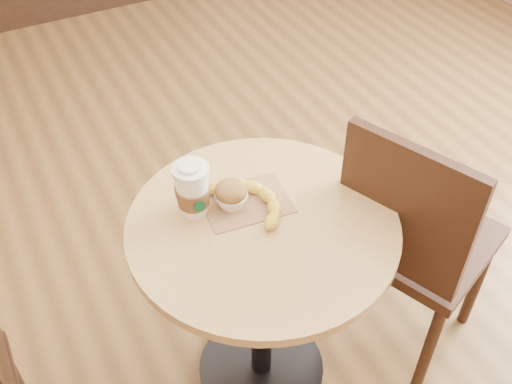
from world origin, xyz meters
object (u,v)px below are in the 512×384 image
coffee_cup (193,191)px  banana (250,202)px  muffin (231,194)px  chair_right (412,239)px  cafe_table (262,270)px

coffee_cup → banana: 0.17m
coffee_cup → muffin: 0.11m
chair_right → banana: size_ratio=3.81×
cafe_table → chair_right: 0.49m
chair_right → cafe_table: bearing=56.1°
chair_right → muffin: size_ratio=10.45×
cafe_table → muffin: muffin is taller
muffin → banana: 0.06m
cafe_table → chair_right: size_ratio=0.77×
cafe_table → chair_right: chair_right is taller
coffee_cup → muffin: coffee_cup is taller
cafe_table → coffee_cup: 0.34m
muffin → banana: size_ratio=0.36×
muffin → chair_right: bearing=-20.5°
chair_right → muffin: (-0.53, 0.20, 0.26)m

